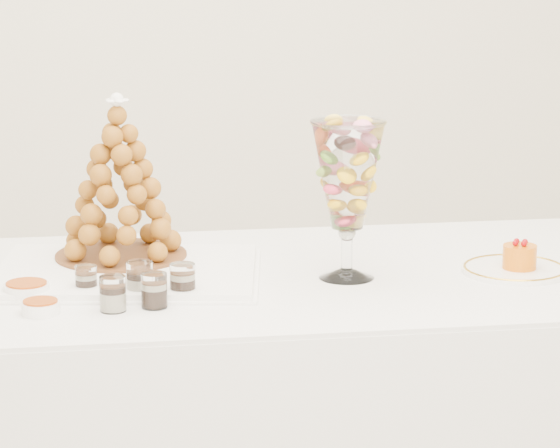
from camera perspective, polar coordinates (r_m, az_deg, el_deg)
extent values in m
cube|color=white|center=(3.18, 0.24, -9.60)|extent=(2.24, 0.94, 0.83)
cube|color=white|center=(3.04, 0.24, -2.27)|extent=(2.23, 0.94, 0.01)
cube|color=white|center=(3.04, -6.64, -2.06)|extent=(0.65, 0.53, 0.02)
cylinder|color=white|center=(3.01, 2.88, -2.14)|extent=(0.13, 0.13, 0.02)
cylinder|color=white|center=(2.99, 2.89, -1.15)|extent=(0.03, 0.03, 0.09)
sphere|color=white|center=(2.98, 2.90, -0.34)|extent=(0.04, 0.04, 0.04)
cylinder|color=white|center=(3.10, 10.05, -1.95)|extent=(0.24, 0.24, 0.01)
cylinder|color=white|center=(2.90, -8.34, -2.40)|extent=(0.05, 0.05, 0.06)
cylinder|color=white|center=(2.86, -6.05, -2.39)|extent=(0.06, 0.06, 0.08)
cylinder|color=white|center=(2.86, -4.21, -2.45)|extent=(0.07, 0.07, 0.07)
cylinder|color=white|center=(2.77, -7.21, -3.00)|extent=(0.07, 0.07, 0.07)
cylinder|color=white|center=(2.79, -5.43, -2.86)|extent=(0.06, 0.06, 0.07)
cylinder|color=white|center=(2.90, -10.85, -2.84)|extent=(0.10, 0.10, 0.03)
cylinder|color=white|center=(2.79, -10.26, -3.57)|extent=(0.08, 0.08, 0.03)
cylinder|color=brown|center=(3.14, -6.85, -1.33)|extent=(0.31, 0.31, 0.01)
cone|color=#935616|center=(3.09, -6.95, 2.05)|extent=(0.27, 0.27, 0.37)
sphere|color=white|center=(3.07, -7.04, 5.25)|extent=(0.04, 0.04, 0.04)
cylinder|color=orange|center=(3.09, 10.27, -1.40)|extent=(0.08, 0.08, 0.05)
sphere|color=#95050A|center=(3.09, 10.50, -0.75)|extent=(0.01, 0.01, 0.01)
sphere|color=#95050A|center=(3.09, 10.14, -0.73)|extent=(0.01, 0.01, 0.01)
sphere|color=#95050A|center=(3.07, 10.09, -0.81)|extent=(0.01, 0.01, 0.01)
sphere|color=#95050A|center=(3.07, 10.45, -0.84)|extent=(0.01, 0.01, 0.01)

